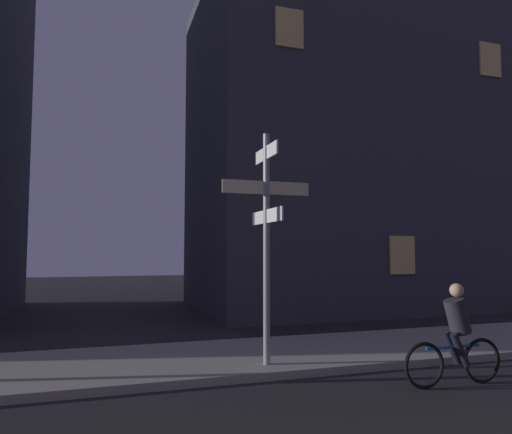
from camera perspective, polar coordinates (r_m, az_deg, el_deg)
sidewalk_kerb at (r=9.49m, az=-1.37°, el=-16.68°), size 40.00×3.03×0.14m
signpost at (r=8.40m, az=1.29°, el=-1.19°), size 1.65×1.60×4.11m
cyclist at (r=8.32m, az=23.14°, el=-13.39°), size 1.82×0.32×1.61m
building_right_block at (r=19.02m, az=10.61°, el=7.81°), size 11.38×7.38×12.10m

